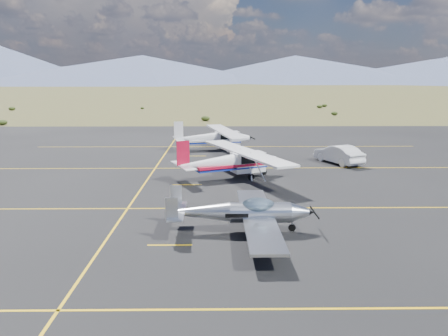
% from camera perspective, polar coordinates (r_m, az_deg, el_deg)
% --- Properties ---
extents(ground, '(1600.00, 1600.00, 0.00)m').
position_cam_1_polar(ground, '(23.09, 1.34, -6.77)').
color(ground, '#383D1C').
rests_on(ground, ground).
extents(apron, '(72.00, 72.00, 0.02)m').
position_cam_1_polar(apron, '(29.80, 0.87, -2.43)').
color(apron, black).
rests_on(apron, ground).
extents(aircraft_low_wing, '(6.72, 9.40, 2.05)m').
position_cam_1_polar(aircraft_low_wing, '(21.05, 2.55, -5.84)').
color(aircraft_low_wing, '#BBBDC2').
rests_on(aircraft_low_wing, apron).
extents(aircraft_cessna, '(8.61, 11.52, 3.01)m').
position_cam_1_polar(aircraft_cessna, '(31.76, 0.90, 0.95)').
color(aircraft_cessna, white).
rests_on(aircraft_cessna, apron).
extents(aircraft_plain, '(7.48, 11.71, 2.96)m').
position_cam_1_polar(aircraft_plain, '(44.24, -1.30, 4.06)').
color(aircraft_plain, white).
rests_on(aircraft_plain, apron).
extents(sedan, '(3.58, 5.14, 1.61)m').
position_cam_1_polar(sedan, '(38.66, 14.73, 1.75)').
color(sedan, silver).
rests_on(sedan, apron).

